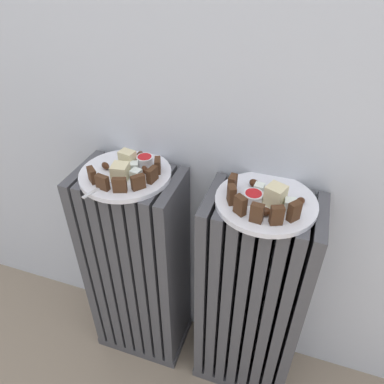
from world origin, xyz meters
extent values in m
cube|color=#47474C|center=(-0.17, 0.28, 0.01)|extent=(0.28, 0.18, 0.03)
cube|color=#47474C|center=(-0.30, 0.28, 0.35)|extent=(0.03, 0.18, 0.65)
cube|color=#47474C|center=(-0.26, 0.28, 0.35)|extent=(0.03, 0.18, 0.65)
cube|color=#47474C|center=(-0.23, 0.28, 0.35)|extent=(0.03, 0.18, 0.65)
cube|color=#47474C|center=(-0.19, 0.28, 0.35)|extent=(0.03, 0.18, 0.65)
cube|color=#47474C|center=(-0.15, 0.28, 0.35)|extent=(0.03, 0.18, 0.65)
cube|color=#47474C|center=(-0.12, 0.28, 0.35)|extent=(0.03, 0.18, 0.65)
cube|color=#47474C|center=(-0.08, 0.28, 0.35)|extent=(0.03, 0.18, 0.65)
cube|color=#47474C|center=(-0.05, 0.28, 0.35)|extent=(0.03, 0.18, 0.65)
cube|color=#47474C|center=(0.17, 0.28, 0.01)|extent=(0.28, 0.18, 0.03)
cube|color=#47474C|center=(0.05, 0.28, 0.35)|extent=(0.03, 0.18, 0.65)
cube|color=#47474C|center=(0.08, 0.28, 0.35)|extent=(0.03, 0.18, 0.65)
cube|color=#47474C|center=(0.12, 0.28, 0.35)|extent=(0.03, 0.18, 0.65)
cube|color=#47474C|center=(0.15, 0.28, 0.35)|extent=(0.03, 0.18, 0.65)
cube|color=#47474C|center=(0.19, 0.28, 0.35)|extent=(0.03, 0.18, 0.65)
cube|color=#47474C|center=(0.23, 0.28, 0.35)|extent=(0.03, 0.18, 0.65)
cube|color=#47474C|center=(0.26, 0.28, 0.35)|extent=(0.03, 0.18, 0.65)
cube|color=#47474C|center=(0.30, 0.28, 0.35)|extent=(0.03, 0.18, 0.65)
cylinder|color=white|center=(-0.17, 0.28, 0.69)|extent=(0.23, 0.23, 0.01)
cylinder|color=white|center=(0.17, 0.28, 0.69)|extent=(0.23, 0.23, 0.01)
cube|color=#472B19|center=(-0.23, 0.22, 0.71)|extent=(0.03, 0.03, 0.04)
cube|color=#472B19|center=(-0.19, 0.20, 0.71)|extent=(0.03, 0.02, 0.04)
cube|color=#472B19|center=(-0.15, 0.20, 0.71)|extent=(0.03, 0.02, 0.04)
cube|color=#472B19|center=(-0.11, 0.23, 0.71)|extent=(0.03, 0.03, 0.04)
cube|color=#472B19|center=(-0.09, 0.27, 0.71)|extent=(0.02, 0.03, 0.04)
cube|color=#472B19|center=(-0.10, 0.31, 0.71)|extent=(0.02, 0.03, 0.04)
cube|color=beige|center=(-0.18, 0.31, 0.71)|extent=(0.04, 0.03, 0.04)
cube|color=beige|center=(-0.17, 0.25, 0.71)|extent=(0.04, 0.04, 0.04)
cube|color=white|center=(-0.13, 0.26, 0.70)|extent=(0.03, 0.03, 0.02)
cube|color=white|center=(-0.19, 0.28, 0.70)|extent=(0.02, 0.02, 0.02)
cube|color=white|center=(-0.15, 0.29, 0.70)|extent=(0.03, 0.03, 0.02)
ellipsoid|color=#3D1E0F|center=(-0.17, 0.35, 0.70)|extent=(0.02, 0.03, 0.02)
ellipsoid|color=#3D1E0F|center=(-0.13, 0.29, 0.70)|extent=(0.03, 0.03, 0.02)
ellipsoid|color=#3D1E0F|center=(-0.22, 0.28, 0.70)|extent=(0.03, 0.03, 0.02)
cylinder|color=white|center=(-0.14, 0.33, 0.70)|extent=(0.04, 0.04, 0.02)
cylinder|color=red|center=(-0.14, 0.33, 0.71)|extent=(0.03, 0.03, 0.01)
cube|color=#472B19|center=(0.09, 0.28, 0.71)|extent=(0.02, 0.03, 0.04)
cube|color=#472B19|center=(0.10, 0.25, 0.71)|extent=(0.03, 0.03, 0.04)
cube|color=#472B19|center=(0.13, 0.22, 0.71)|extent=(0.03, 0.03, 0.04)
cube|color=#472B19|center=(0.16, 0.20, 0.71)|extent=(0.03, 0.02, 0.04)
cube|color=#472B19|center=(0.20, 0.21, 0.71)|extent=(0.03, 0.02, 0.04)
cube|color=#472B19|center=(0.23, 0.23, 0.71)|extent=(0.03, 0.03, 0.04)
cube|color=beige|center=(0.19, 0.27, 0.71)|extent=(0.05, 0.05, 0.05)
cube|color=white|center=(0.15, 0.30, 0.70)|extent=(0.02, 0.02, 0.02)
cube|color=white|center=(0.22, 0.26, 0.70)|extent=(0.03, 0.03, 0.02)
ellipsoid|color=#3D1E0F|center=(0.18, 0.23, 0.70)|extent=(0.03, 0.02, 0.02)
ellipsoid|color=#3D1E0F|center=(0.18, 0.32, 0.70)|extent=(0.03, 0.03, 0.02)
ellipsoid|color=#3D1E0F|center=(0.14, 0.32, 0.70)|extent=(0.03, 0.03, 0.02)
ellipsoid|color=#3D1E0F|center=(0.24, 0.29, 0.70)|extent=(0.02, 0.03, 0.01)
cylinder|color=white|center=(0.14, 0.27, 0.70)|extent=(0.04, 0.04, 0.02)
cylinder|color=red|center=(0.14, 0.27, 0.71)|extent=(0.04, 0.04, 0.01)
cube|color=silver|center=(-0.20, 0.19, 0.69)|extent=(0.03, 0.07, 0.00)
cube|color=silver|center=(-0.18, 0.24, 0.69)|extent=(0.03, 0.03, 0.00)
camera|label=1|loc=(0.22, -0.37, 1.18)|focal=33.98mm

